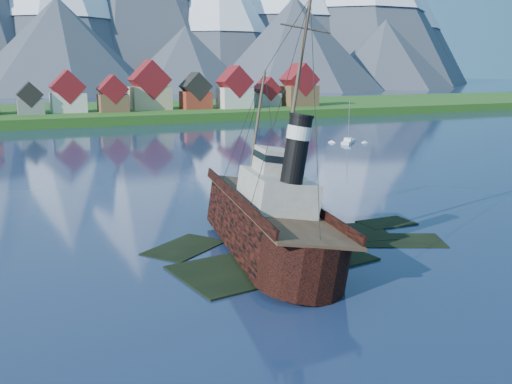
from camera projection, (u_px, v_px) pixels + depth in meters
name	position (u px, v px, depth m)	size (l,w,h in m)	color
ground	(293.00, 253.00, 55.20)	(1400.00, 1400.00, 0.00)	#182645
shoal	(298.00, 248.00, 57.91)	(31.71, 21.24, 1.14)	black
shore_bank	(70.00, 117.00, 206.09)	(600.00, 80.00, 3.20)	#1C4814
seawall	(86.00, 127.00, 172.37)	(600.00, 2.50, 2.00)	#3F3D38
tugboat_wreck	(256.00, 216.00, 56.78)	(7.36, 31.73, 25.14)	black
sailboat_d	(348.00, 142.00, 135.80)	(6.71, 6.76, 10.40)	white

